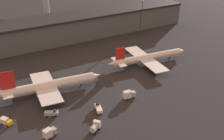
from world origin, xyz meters
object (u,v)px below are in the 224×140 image
object	(u,v)px
service_vehicle_0	(98,108)
service_vehicle_5	(6,121)
service_vehicle_3	(95,127)
airplane_0	(49,86)
service_vehicle_4	(129,95)
service_vehicle_1	(49,133)
airplane_1	(147,58)
service_vehicle_2	(52,113)

from	to	relation	value
service_vehicle_0	service_vehicle_5	world-z (taller)	service_vehicle_0
service_vehicle_3	service_vehicle_5	size ratio (longest dim) A/B	1.01
airplane_0	service_vehicle_5	size ratio (longest dim) A/B	9.51
airplane_0	service_vehicle_5	bearing A→B (deg)	-140.79
service_vehicle_5	service_vehicle_4	bearing A→B (deg)	47.13
service_vehicle_3	service_vehicle_1	bearing A→B (deg)	124.43
airplane_1	airplane_0	bearing A→B (deg)	-170.27
airplane_0	service_vehicle_3	size ratio (longest dim) A/B	9.43
airplane_0	service_vehicle_0	world-z (taller)	airplane_0
service_vehicle_2	service_vehicle_4	world-z (taller)	service_vehicle_4
airplane_1	service_vehicle_2	bearing A→B (deg)	-155.17
service_vehicle_5	service_vehicle_0	bearing A→B (deg)	40.60
airplane_1	service_vehicle_0	bearing A→B (deg)	-142.30
airplane_1	service_vehicle_3	world-z (taller)	airplane_1
service_vehicle_0	service_vehicle_3	size ratio (longest dim) A/B	1.19
service_vehicle_0	service_vehicle_1	size ratio (longest dim) A/B	1.19
service_vehicle_3	service_vehicle_5	world-z (taller)	service_vehicle_3
airplane_0	service_vehicle_2	bearing A→B (deg)	-99.62
airplane_1	service_vehicle_3	xyz separation A→B (m)	(-49.88, -35.83, -1.40)
service_vehicle_1	service_vehicle_2	bearing A→B (deg)	50.34
airplane_0	service_vehicle_0	xyz separation A→B (m)	(11.97, -22.98, -2.30)
service_vehicle_1	service_vehicle_3	world-z (taller)	service_vehicle_1
airplane_0	service_vehicle_4	xyz separation A→B (m)	(27.21, -21.57, -1.55)
service_vehicle_1	airplane_1	bearing A→B (deg)	8.58
airplane_1	service_vehicle_2	distance (m)	63.13
service_vehicle_1	service_vehicle_5	size ratio (longest dim) A/B	1.01
service_vehicle_0	service_vehicle_3	bearing A→B (deg)	161.12
service_vehicle_2	service_vehicle_1	bearing A→B (deg)	-89.02
airplane_0	service_vehicle_1	distance (m)	29.88
service_vehicle_3	airplane_1	bearing A→B (deg)	-1.58
service_vehicle_0	service_vehicle_5	bearing A→B (deg)	88.67
service_vehicle_0	service_vehicle_5	xyz separation A→B (m)	(-33.17, 9.59, 0.24)
service_vehicle_0	service_vehicle_5	distance (m)	34.53
service_vehicle_0	service_vehicle_2	bearing A→B (deg)	84.45
airplane_1	service_vehicle_3	distance (m)	61.43
service_vehicle_4	service_vehicle_5	distance (m)	49.10
service_vehicle_1	service_vehicle_5	world-z (taller)	service_vehicle_1
airplane_0	service_vehicle_4	world-z (taller)	airplane_0
airplane_1	service_vehicle_0	size ratio (longest dim) A/B	7.72
service_vehicle_3	airplane_0	bearing A→B (deg)	61.65
airplane_1	service_vehicle_1	world-z (taller)	airplane_1
service_vehicle_0	service_vehicle_2	xyz separation A→B (m)	(-16.93, 6.28, -0.02)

